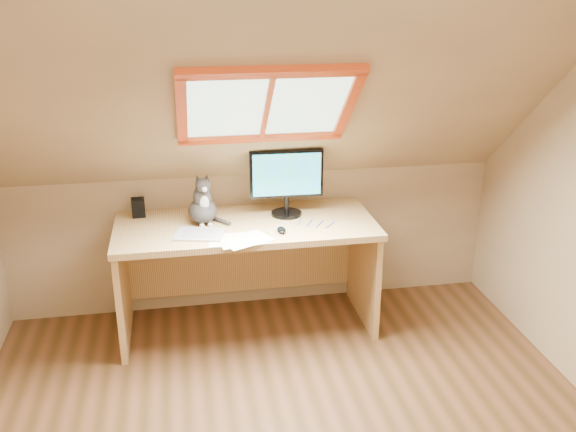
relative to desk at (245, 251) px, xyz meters
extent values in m
cube|color=tan|center=(0.10, 0.30, -0.05)|extent=(3.50, 0.02, 1.00)
cube|color=tan|center=(0.10, -0.48, 1.15)|extent=(3.50, 1.56, 1.41)
cube|color=#B2E0CC|center=(0.10, -0.40, 1.08)|extent=(0.90, 0.53, 0.48)
cube|color=#EA4716|center=(0.10, -0.40, 1.08)|extent=(1.02, 0.64, 0.59)
cube|color=tan|center=(0.00, -0.07, 0.21)|extent=(1.72, 0.75, 0.04)
cube|color=tan|center=(-0.83, -0.07, -0.18)|extent=(0.04, 0.68, 0.74)
cube|color=tan|center=(0.83, -0.07, -0.18)|extent=(0.04, 0.68, 0.74)
cube|color=tan|center=(0.00, 0.27, -0.18)|extent=(1.62, 0.03, 0.52)
cylinder|color=black|center=(0.29, 0.03, 0.24)|extent=(0.21, 0.21, 0.02)
cylinder|color=black|center=(0.29, 0.03, 0.31)|extent=(0.03, 0.03, 0.11)
cube|color=black|center=(0.29, 0.03, 0.53)|extent=(0.49, 0.05, 0.32)
cube|color=blue|center=(0.29, 0.00, 0.53)|extent=(0.45, 0.02, 0.28)
ellipsoid|color=#3D3836|center=(-0.28, -0.01, 0.31)|extent=(0.22, 0.25, 0.16)
ellipsoid|color=#3D3836|center=(-0.27, -0.02, 0.41)|extent=(0.14, 0.14, 0.17)
ellipsoid|color=silver|center=(-0.26, -0.08, 0.39)|extent=(0.06, 0.04, 0.10)
ellipsoid|color=#3D3836|center=(-0.27, -0.06, 0.51)|extent=(0.11, 0.10, 0.09)
sphere|color=silver|center=(-0.26, -0.10, 0.49)|extent=(0.04, 0.04, 0.04)
cone|color=#3D3836|center=(-0.30, -0.05, 0.55)|extent=(0.05, 0.05, 0.06)
cone|color=#3D3836|center=(-0.24, -0.04, 0.55)|extent=(0.05, 0.05, 0.06)
cube|color=black|center=(-0.70, 0.18, 0.30)|extent=(0.09, 0.09, 0.13)
cube|color=#B2B2B7|center=(-0.31, -0.24, 0.24)|extent=(0.34, 0.28, 0.01)
ellipsoid|color=black|center=(0.21, -0.28, 0.25)|extent=(0.06, 0.10, 0.03)
cube|color=white|center=(-0.11, -0.33, 0.23)|extent=(0.33, 0.27, 0.00)
cube|color=white|center=(-0.11, -0.33, 0.24)|extent=(0.32, 0.24, 0.00)
cube|color=white|center=(-0.11, -0.33, 0.24)|extent=(0.35, 0.30, 0.00)
camera|label=1|loc=(-0.42, -4.00, 1.78)|focal=40.00mm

